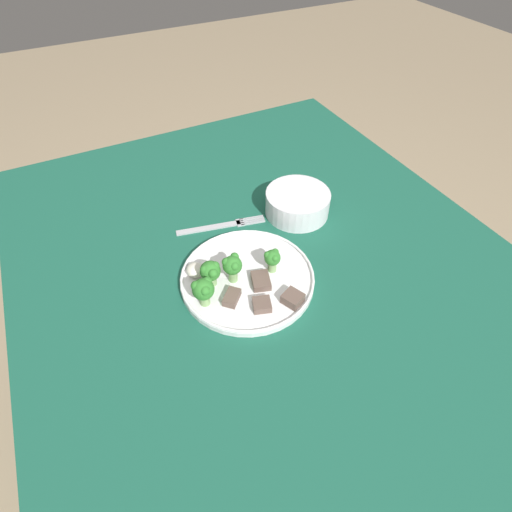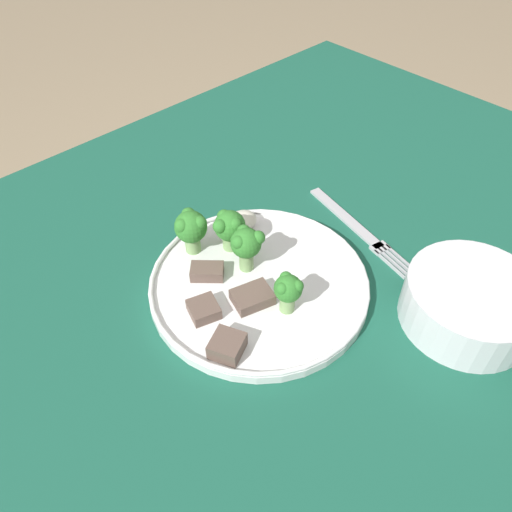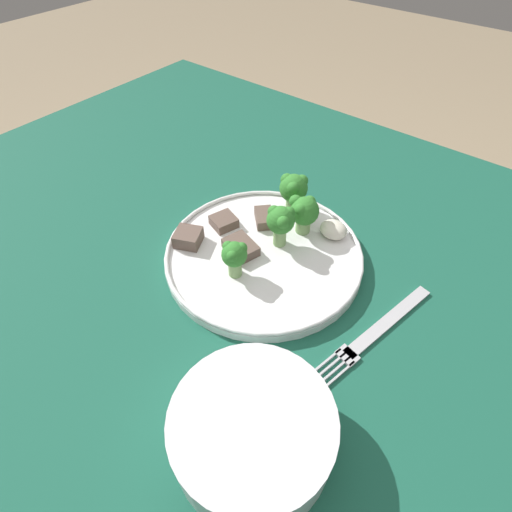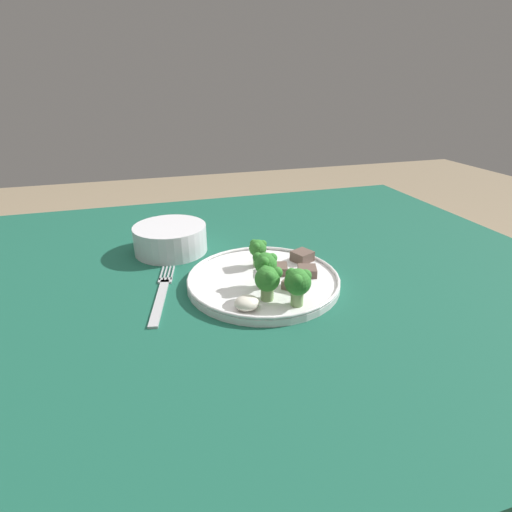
# 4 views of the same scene
# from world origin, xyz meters

# --- Properties ---
(table) EXTENTS (1.26, 1.01, 0.72)m
(table) POSITION_xyz_m (0.00, 0.00, 0.63)
(table) COLOR #195642
(table) RESTS_ON ground_plane
(dinner_plate) EXTENTS (0.27, 0.27, 0.02)m
(dinner_plate) POSITION_xyz_m (0.02, -0.06, 0.72)
(dinner_plate) COLOR white
(dinner_plate) RESTS_ON table
(fork) EXTENTS (0.06, 0.21, 0.00)m
(fork) POSITION_xyz_m (-0.16, -0.05, 0.72)
(fork) COLOR #B2B2B7
(fork) RESTS_ON table
(cream_bowl) EXTENTS (0.15, 0.15, 0.06)m
(cream_bowl) POSITION_xyz_m (-0.12, 0.14, 0.74)
(cream_bowl) COLOR silver
(cream_bowl) RESTS_ON table
(broccoli_floret_near_rim_left) EXTENTS (0.04, 0.04, 0.06)m
(broccoli_floret_near_rim_left) POSITION_xyz_m (0.04, -0.16, 0.77)
(broccoli_floret_near_rim_left) COLOR #7FA866
(broccoli_floret_near_rim_left) RESTS_ON dinner_plate
(broccoli_floret_center_left) EXTENTS (0.03, 0.03, 0.05)m
(broccoli_floret_center_left) POSITION_xyz_m (0.02, -0.01, 0.76)
(broccoli_floret_center_left) COLOR #7FA866
(broccoli_floret_center_left) RESTS_ON dinner_plate
(broccoli_floret_back_left) EXTENTS (0.04, 0.04, 0.06)m
(broccoli_floret_back_left) POSITION_xyz_m (0.00, -0.13, 0.76)
(broccoli_floret_back_left) COLOR #7FA866
(broccoli_floret_back_left) RESTS_ON dinner_plate
(broccoli_floret_front_left) EXTENTS (0.04, 0.04, 0.06)m
(broccoli_floret_front_left) POSITION_xyz_m (0.01, -0.09, 0.77)
(broccoli_floret_front_left) COLOR #7FA866
(broccoli_floret_front_left) RESTS_ON dinner_plate
(meat_slice_front_slice) EXTENTS (0.05, 0.05, 0.01)m
(meat_slice_front_slice) POSITION_xyz_m (0.04, -0.04, 0.73)
(meat_slice_front_slice) COLOR brown
(meat_slice_front_slice) RESTS_ON dinner_plate
(meat_slice_middle_slice) EXTENTS (0.04, 0.04, 0.01)m
(meat_slice_middle_slice) POSITION_xyz_m (0.10, -0.07, 0.73)
(meat_slice_middle_slice) COLOR brown
(meat_slice_middle_slice) RESTS_ON dinner_plate
(meat_slice_rear_slice) EXTENTS (0.05, 0.05, 0.02)m
(meat_slice_rear_slice) POSITION_xyz_m (0.11, -0.01, 0.74)
(meat_slice_rear_slice) COLOR brown
(meat_slice_rear_slice) RESTS_ON dinner_plate
(meat_slice_edge_slice) EXTENTS (0.05, 0.05, 0.01)m
(meat_slice_edge_slice) POSITION_xyz_m (0.06, -0.11, 0.73)
(meat_slice_edge_slice) COLOR brown
(meat_slice_edge_slice) RESTS_ON dinner_plate
(sauce_dollop) EXTENTS (0.04, 0.04, 0.02)m
(sauce_dollop) POSITION_xyz_m (-0.04, -0.15, 0.74)
(sauce_dollop) COLOR silver
(sauce_dollop) RESTS_ON dinner_plate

